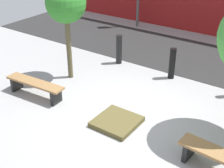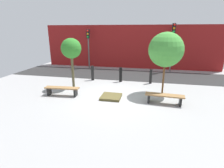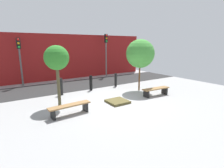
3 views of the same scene
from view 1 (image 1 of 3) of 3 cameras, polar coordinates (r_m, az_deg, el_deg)
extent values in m
plane|color=#949494|center=(8.07, 1.67, -6.61)|extent=(18.00, 18.00, 0.00)
cube|color=#272727|center=(11.98, 14.78, 4.67)|extent=(18.00, 3.46, 0.01)
cube|color=black|center=(9.76, -17.02, 0.10)|extent=(0.13, 0.39, 0.41)
cube|color=black|center=(8.79, -10.18, -2.31)|extent=(0.13, 0.39, 0.41)
cube|color=olive|center=(9.15, -13.95, 0.24)|extent=(1.90, 0.52, 0.06)
cube|color=black|center=(7.02, 13.85, -11.64)|extent=(0.13, 0.44, 0.41)
cube|color=olive|center=(6.69, 19.83, -12.32)|extent=(1.86, 0.56, 0.06)
cube|color=brown|center=(7.90, 0.89, -6.92)|extent=(1.04, 1.05, 0.12)
cylinder|color=brown|center=(9.84, -7.90, 6.72)|extent=(0.15, 0.15, 2.08)
sphere|color=#2F7F2A|center=(9.43, -8.46, 14.49)|extent=(1.20, 1.20, 1.20)
cylinder|color=black|center=(10.97, 1.28, 6.36)|extent=(0.21, 0.21, 1.04)
cylinder|color=black|center=(10.08, 10.94, 3.69)|extent=(0.20, 0.20, 1.01)
camera|label=2|loc=(3.75, -103.97, -27.78)|focal=28.00mm
camera|label=3|loc=(9.08, -65.35, 1.64)|focal=28.00mm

